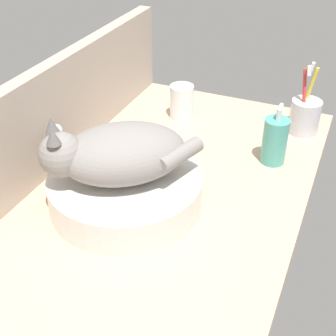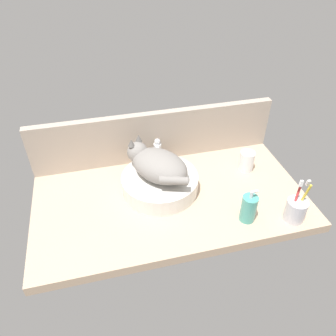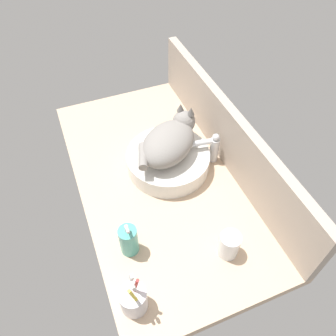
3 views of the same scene
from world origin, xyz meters
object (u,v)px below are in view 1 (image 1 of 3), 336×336
cat (117,153)px  water_glass (182,103)px  soap_dispenser (275,141)px  toothbrush_cup (305,115)px  sink_basin (126,190)px  faucet (62,151)px

cat → water_glass: size_ratio=3.23×
soap_dispenser → toothbrush_cup: toothbrush_cup is taller
sink_basin → soap_dispenser: bearing=-40.8°
faucet → cat: bearing=-103.0°
soap_dispenser → sink_basin: bearing=139.2°
sink_basin → water_glass: bearing=5.6°
sink_basin → cat: cat is taller
toothbrush_cup → sink_basin: bearing=148.0°
faucet → soap_dispenser: soap_dispenser is taller
sink_basin → soap_dispenser: (28.53, -24.61, 2.12)cm
soap_dispenser → toothbrush_cup: size_ratio=0.78×
faucet → soap_dispenser: 48.94cm
toothbrush_cup → water_glass: toothbrush_cup is taller
toothbrush_cup → cat: bearing=147.6°
soap_dispenser → water_glass: bearing=66.4°
soap_dispenser → toothbrush_cup: 17.98cm
sink_basin → toothbrush_cup: (46.00, -28.73, 1.17)cm
cat → soap_dispenser: size_ratio=2.07×
toothbrush_cup → faucet: bearing=133.4°
toothbrush_cup → water_glass: (-4.94, 32.76, -0.70)cm
sink_basin → faucet: (2.80, 16.99, 3.68)cm
cat → faucet: 17.34cm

